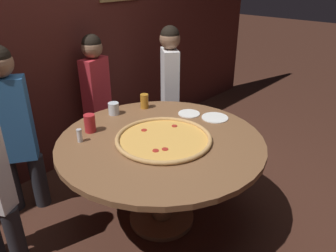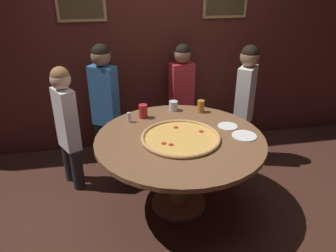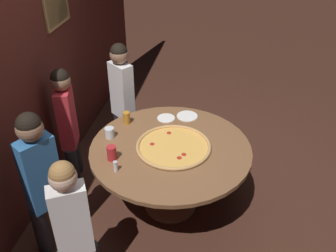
{
  "view_description": "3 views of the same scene",
  "coord_description": "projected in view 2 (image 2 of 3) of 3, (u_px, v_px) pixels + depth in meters",
  "views": [
    {
      "loc": [
        -1.51,
        -1.44,
        1.85
      ],
      "look_at": [
        -0.01,
        -0.08,
        0.87
      ],
      "focal_mm": 35.0,
      "sensor_mm": 36.0,
      "label": 1
    },
    {
      "loc": [
        -0.57,
        -2.47,
        2.09
      ],
      "look_at": [
        -0.11,
        0.01,
        0.86
      ],
      "focal_mm": 35.0,
      "sensor_mm": 36.0,
      "label": 2
    },
    {
      "loc": [
        -2.74,
        -0.46,
        2.78
      ],
      "look_at": [
        0.04,
        0.03,
        0.94
      ],
      "focal_mm": 40.0,
      "sensor_mm": 36.0,
      "label": 3
    }
  ],
  "objects": [
    {
      "name": "drink_cup_near_right",
      "position": [
        173.0,
        106.0,
        3.38
      ],
      "size": [
        0.09,
        0.09,
        0.1
      ],
      "primitive_type": "cylinder",
      "color": "silver",
      "rests_on": "dining_table"
    },
    {
      "name": "back_wall",
      "position": [
        156.0,
        41.0,
        3.81
      ],
      "size": [
        6.4,
        0.08,
        2.6
      ],
      "color": "#4C1E19",
      "rests_on": "ground_plane"
    },
    {
      "name": "condiment_shaker",
      "position": [
        129.0,
        117.0,
        3.13
      ],
      "size": [
        0.04,
        0.04,
        0.1
      ],
      "color": "silver",
      "rests_on": "dining_table"
    },
    {
      "name": "diner_side_left",
      "position": [
        67.0,
        122.0,
        3.19
      ],
      "size": [
        0.25,
        0.33,
        1.28
      ],
      "rotation": [
        0.0,
        0.0,
        2.07
      ],
      "color": "#232328",
      "rests_on": "ground_plane"
    },
    {
      "name": "white_plate_right_side",
      "position": [
        228.0,
        126.0,
        3.06
      ],
      "size": [
        0.18,
        0.18,
        0.01
      ],
      "primitive_type": "cylinder",
      "color": "white",
      "rests_on": "dining_table"
    },
    {
      "name": "drink_cup_far_right",
      "position": [
        143.0,
        111.0,
        3.21
      ],
      "size": [
        0.08,
        0.08,
        0.14
      ],
      "primitive_type": "cylinder",
      "color": "#B22328",
      "rests_on": "dining_table"
    },
    {
      "name": "diner_far_right",
      "position": [
        182.0,
        92.0,
        3.9
      ],
      "size": [
        0.35,
        0.2,
        1.32
      ],
      "rotation": [
        0.0,
        0.0,
        -2.91
      ],
      "color": "#232328",
      "rests_on": "ground_plane"
    },
    {
      "name": "white_plate_far_back",
      "position": [
        244.0,
        136.0,
        2.89
      ],
      "size": [
        0.22,
        0.22,
        0.01
      ],
      "primitive_type": "cylinder",
      "color": "white",
      "rests_on": "dining_table"
    },
    {
      "name": "giant_pizza",
      "position": [
        180.0,
        138.0,
        2.84
      ],
      "size": [
        0.7,
        0.7,
        0.03
      ],
      "color": "#E5A84C",
      "rests_on": "dining_table"
    },
    {
      "name": "diner_far_left",
      "position": [
        105.0,
        99.0,
        3.59
      ],
      "size": [
        0.36,
        0.3,
        1.38
      ],
      "rotation": [
        0.0,
        0.0,
        2.56
      ],
      "color": "#232328",
      "rests_on": "ground_plane"
    },
    {
      "name": "drink_cup_centre_back",
      "position": [
        201.0,
        106.0,
        3.34
      ],
      "size": [
        0.07,
        0.07,
        0.13
      ],
      "primitive_type": "cylinder",
      "color": "#BC7A23",
      "rests_on": "dining_table"
    },
    {
      "name": "diner_centre_back",
      "position": [
        245.0,
        98.0,
        3.64
      ],
      "size": [
        0.31,
        0.34,
        1.36
      ],
      "rotation": [
        0.0,
        0.0,
        -2.24
      ],
      "color": "#232328",
      "rests_on": "ground_plane"
    },
    {
      "name": "dining_table",
      "position": [
        180.0,
        151.0,
        2.93
      ],
      "size": [
        1.49,
        1.49,
        0.74
      ],
      "color": "brown",
      "rests_on": "ground_plane"
    },
    {
      "name": "ground_plane",
      "position": [
        179.0,
        204.0,
        3.19
      ],
      "size": [
        24.0,
        24.0,
        0.0
      ],
      "primitive_type": "plane",
      "color": "#422319"
    }
  ]
}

